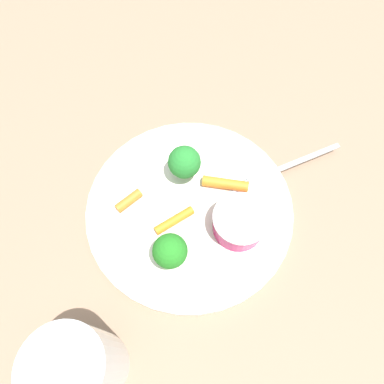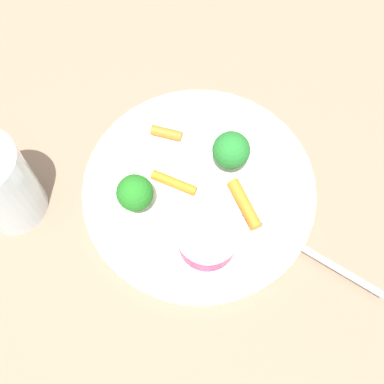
{
  "view_description": "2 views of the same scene",
  "coord_description": "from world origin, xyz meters",
  "px_view_note": "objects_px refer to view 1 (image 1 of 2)",
  "views": [
    {
      "loc": [
        -0.04,
        -0.17,
        0.41
      ],
      "look_at": [
        0.01,
        0.02,
        0.02
      ],
      "focal_mm": 32.33,
      "sensor_mm": 36.0,
      "label": 1
    },
    {
      "loc": [
        0.15,
        -0.18,
        0.54
      ],
      "look_at": [
        0.0,
        -0.01,
        0.03
      ],
      "focal_mm": 48.54,
      "sensor_mm": 36.0,
      "label": 2
    }
  ],
  "objects_px": {
    "fork": "(284,168)",
    "carrot_stick_1": "(129,201)",
    "drinking_glass": "(81,367)",
    "broccoli_floret_1": "(170,251)",
    "carrot_stick_2": "(174,220)",
    "broccoli_floret_0": "(184,162)",
    "plate": "(190,208)",
    "sauce_cup": "(239,223)",
    "carrot_stick_0": "(225,184)"
  },
  "relations": [
    {
      "from": "sauce_cup",
      "to": "broccoli_floret_0",
      "type": "relative_size",
      "value": 1.21
    },
    {
      "from": "carrot_stick_2",
      "to": "fork",
      "type": "height_order",
      "value": "carrot_stick_2"
    },
    {
      "from": "plate",
      "to": "carrot_stick_0",
      "type": "xyz_separation_m",
      "value": [
        0.05,
        0.02,
        0.01
      ]
    },
    {
      "from": "carrot_stick_1",
      "to": "plate",
      "type": "bearing_deg",
      "value": -19.47
    },
    {
      "from": "plate",
      "to": "broccoli_floret_1",
      "type": "relative_size",
      "value": 5.2
    },
    {
      "from": "broccoli_floret_0",
      "to": "plate",
      "type": "bearing_deg",
      "value": -97.68
    },
    {
      "from": "broccoli_floret_0",
      "to": "drinking_glass",
      "type": "xyz_separation_m",
      "value": [
        -0.15,
        -0.19,
        0.01
      ]
    },
    {
      "from": "carrot_stick_2",
      "to": "fork",
      "type": "xyz_separation_m",
      "value": [
        0.16,
        0.04,
        -0.0
      ]
    },
    {
      "from": "plate",
      "to": "broccoli_floret_0",
      "type": "distance_m",
      "value": 0.06
    },
    {
      "from": "sauce_cup",
      "to": "broccoli_floret_1",
      "type": "relative_size",
      "value": 1.29
    },
    {
      "from": "broccoli_floret_1",
      "to": "carrot_stick_1",
      "type": "height_order",
      "value": "broccoli_floret_1"
    },
    {
      "from": "plate",
      "to": "broccoli_floret_0",
      "type": "xyz_separation_m",
      "value": [
        0.01,
        0.05,
        0.04
      ]
    },
    {
      "from": "carrot_stick_2",
      "to": "fork",
      "type": "bearing_deg",
      "value": 12.5
    },
    {
      "from": "sauce_cup",
      "to": "carrot_stick_1",
      "type": "relative_size",
      "value": 1.8
    },
    {
      "from": "sauce_cup",
      "to": "carrot_stick_2",
      "type": "bearing_deg",
      "value": 158.67
    },
    {
      "from": "plate",
      "to": "carrot_stick_0",
      "type": "height_order",
      "value": "carrot_stick_0"
    },
    {
      "from": "broccoli_floret_1",
      "to": "drinking_glass",
      "type": "relative_size",
      "value": 0.44
    },
    {
      "from": "broccoli_floret_1",
      "to": "plate",
      "type": "bearing_deg",
      "value": 56.95
    },
    {
      "from": "carrot_stick_0",
      "to": "carrot_stick_2",
      "type": "relative_size",
      "value": 1.12
    },
    {
      "from": "fork",
      "to": "drinking_glass",
      "type": "bearing_deg",
      "value": -149.09
    },
    {
      "from": "broccoli_floret_0",
      "to": "sauce_cup",
      "type": "bearing_deg",
      "value": -64.37
    },
    {
      "from": "broccoli_floret_0",
      "to": "carrot_stick_2",
      "type": "distance_m",
      "value": 0.07
    },
    {
      "from": "broccoli_floret_0",
      "to": "carrot_stick_2",
      "type": "xyz_separation_m",
      "value": [
        -0.03,
        -0.06,
        -0.03
      ]
    },
    {
      "from": "sauce_cup",
      "to": "fork",
      "type": "xyz_separation_m",
      "value": [
        0.09,
        0.06,
        -0.02
      ]
    },
    {
      "from": "carrot_stick_1",
      "to": "fork",
      "type": "distance_m",
      "value": 0.21
    },
    {
      "from": "broccoli_floret_0",
      "to": "drinking_glass",
      "type": "distance_m",
      "value": 0.25
    },
    {
      "from": "carrot_stick_0",
      "to": "fork",
      "type": "bearing_deg",
      "value": 3.19
    },
    {
      "from": "broccoli_floret_1",
      "to": "drinking_glass",
      "type": "height_order",
      "value": "drinking_glass"
    },
    {
      "from": "sauce_cup",
      "to": "broccoli_floret_1",
      "type": "xyz_separation_m",
      "value": [
        -0.09,
        -0.02,
        0.01
      ]
    },
    {
      "from": "plate",
      "to": "broccoli_floret_1",
      "type": "xyz_separation_m",
      "value": [
        -0.04,
        -0.06,
        0.04
      ]
    },
    {
      "from": "fork",
      "to": "carrot_stick_1",
      "type": "bearing_deg",
      "value": 178.42
    },
    {
      "from": "carrot_stick_1",
      "to": "carrot_stick_2",
      "type": "distance_m",
      "value": 0.06
    },
    {
      "from": "sauce_cup",
      "to": "drinking_glass",
      "type": "distance_m",
      "value": 0.22
    },
    {
      "from": "drinking_glass",
      "to": "broccoli_floret_1",
      "type": "bearing_deg",
      "value": 39.98
    },
    {
      "from": "carrot_stick_0",
      "to": "carrot_stick_2",
      "type": "xyz_separation_m",
      "value": [
        -0.08,
        -0.03,
        -0.0
      ]
    },
    {
      "from": "plate",
      "to": "carrot_stick_2",
      "type": "relative_size",
      "value": 4.99
    },
    {
      "from": "carrot_stick_2",
      "to": "sauce_cup",
      "type": "bearing_deg",
      "value": -21.33
    },
    {
      "from": "fork",
      "to": "carrot_stick_2",
      "type": "bearing_deg",
      "value": -167.5
    },
    {
      "from": "sauce_cup",
      "to": "carrot_stick_2",
      "type": "distance_m",
      "value": 0.08
    },
    {
      "from": "broccoli_floret_1",
      "to": "fork",
      "type": "relative_size",
      "value": 0.3
    },
    {
      "from": "broccoli_floret_1",
      "to": "carrot_stick_0",
      "type": "relative_size",
      "value": 0.85
    },
    {
      "from": "sauce_cup",
      "to": "carrot_stick_1",
      "type": "height_order",
      "value": "sauce_cup"
    },
    {
      "from": "sauce_cup",
      "to": "carrot_stick_0",
      "type": "bearing_deg",
      "value": 87.24
    },
    {
      "from": "plate",
      "to": "fork",
      "type": "relative_size",
      "value": 1.56
    },
    {
      "from": "carrot_stick_1",
      "to": "carrot_stick_2",
      "type": "height_order",
      "value": "same"
    },
    {
      "from": "broccoli_floret_0",
      "to": "carrot_stick_2",
      "type": "height_order",
      "value": "broccoli_floret_0"
    },
    {
      "from": "sauce_cup",
      "to": "carrot_stick_0",
      "type": "height_order",
      "value": "sauce_cup"
    },
    {
      "from": "broccoli_floret_1",
      "to": "carrot_stick_1",
      "type": "distance_m",
      "value": 0.09
    },
    {
      "from": "carrot_stick_2",
      "to": "drinking_glass",
      "type": "xyz_separation_m",
      "value": [
        -0.12,
        -0.13,
        0.04
      ]
    },
    {
      "from": "carrot_stick_1",
      "to": "broccoli_floret_1",
      "type": "bearing_deg",
      "value": -68.29
    }
  ]
}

